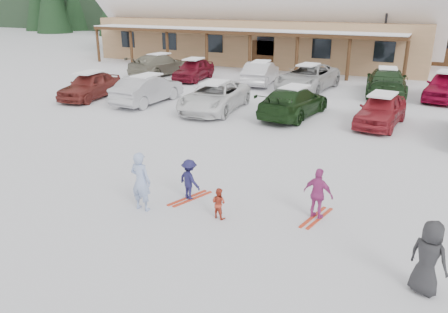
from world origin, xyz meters
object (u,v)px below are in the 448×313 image
at_px(parked_car_9, 261,73).
at_px(parked_car_3, 294,102).
at_px(parked_car_0, 90,86).
at_px(parked_car_2, 215,97).
at_px(child_magenta, 318,194).
at_px(parked_car_1, 148,89).
at_px(toddler_red, 219,203).
at_px(parked_car_4, 381,110).
at_px(parked_car_12, 446,86).
at_px(bystander_dark, 429,258).
at_px(adult_skier, 141,181).
at_px(child_navy, 189,180).
at_px(parked_car_11, 386,82).
at_px(parked_car_8, 194,69).
at_px(lamp_post, 386,20).
at_px(parked_car_10, 308,77).
at_px(day_lodge, 263,15).
at_px(parked_car_7, 159,65).

bearing_deg(parked_car_9, parked_car_3, 114.23).
bearing_deg(parked_car_0, parked_car_2, -2.47).
height_order(child_magenta, parked_car_1, parked_car_1).
distance_m(toddler_red, child_magenta, 2.52).
relative_size(parked_car_4, parked_car_12, 0.90).
bearing_deg(parked_car_9, bystander_dark, 111.71).
bearing_deg(adult_skier, child_navy, -125.85).
xyz_separation_m(parked_car_4, parked_car_11, (-0.57, 6.79, 0.08)).
bearing_deg(parked_car_11, toddler_red, 76.08).
height_order(adult_skier, parked_car_8, adult_skier).
distance_m(parked_car_2, parked_car_11, 10.48).
bearing_deg(parked_car_12, parked_car_1, -143.25).
bearing_deg(lamp_post, parked_car_10, -111.88).
distance_m(child_magenta, parked_car_11, 16.59).
height_order(day_lodge, parked_car_7, day_lodge).
bearing_deg(lamp_post, parked_car_1, -123.10).
bearing_deg(day_lodge, parked_car_4, -54.88).
bearing_deg(parked_car_9, parked_car_7, -9.23).
distance_m(day_lodge, parked_car_1, 19.01).
height_order(parked_car_8, parked_car_9, parked_car_9).
relative_size(lamp_post, parked_car_8, 1.64).
bearing_deg(lamp_post, toddler_red, -91.63).
bearing_deg(parked_car_8, parked_car_10, -5.84).
xyz_separation_m(lamp_post, child_magenta, (1.55, -24.11, -3.19)).
bearing_deg(parked_car_10, parked_car_2, -105.79).
height_order(child_magenta, parked_car_4, parked_car_4).
distance_m(child_magenta, parked_car_3, 10.27).
bearing_deg(parked_car_0, parked_car_12, 18.19).
bearing_deg(parked_car_3, toddler_red, 103.80).
xyz_separation_m(adult_skier, parked_car_2, (-3.20, 10.52, -0.10)).
relative_size(adult_skier, toddler_red, 1.96).
height_order(adult_skier, child_magenta, adult_skier).
bearing_deg(parked_car_8, parked_car_0, -112.11).
xyz_separation_m(child_magenta, bystander_dark, (2.61, -2.04, 0.07)).
xyz_separation_m(lamp_post, parked_car_1, (-9.92, -15.21, -3.12)).
bearing_deg(parked_car_1, day_lodge, -86.04).
bearing_deg(lamp_post, parked_car_11, -80.52).
xyz_separation_m(day_lodge, child_navy, (8.76, -28.04, -3.36)).
bearing_deg(parked_car_3, parked_car_0, 12.32).
bearing_deg(child_navy, parked_car_3, -69.45).
relative_size(parked_car_2, parked_car_9, 1.14).
bearing_deg(parked_car_10, parked_car_8, -174.89).
distance_m(bystander_dark, parked_car_1, 17.83).
distance_m(parked_car_1, parked_car_12, 16.26).
bearing_deg(parked_car_2, parked_car_0, 179.28).
bearing_deg(parked_car_10, adult_skier, -83.09).
bearing_deg(parked_car_0, parked_car_7, 89.85).
height_order(parked_car_7, parked_car_9, parked_car_7).
height_order(adult_skier, parked_car_4, adult_skier).
bearing_deg(parked_car_1, child_magenta, 143.75).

